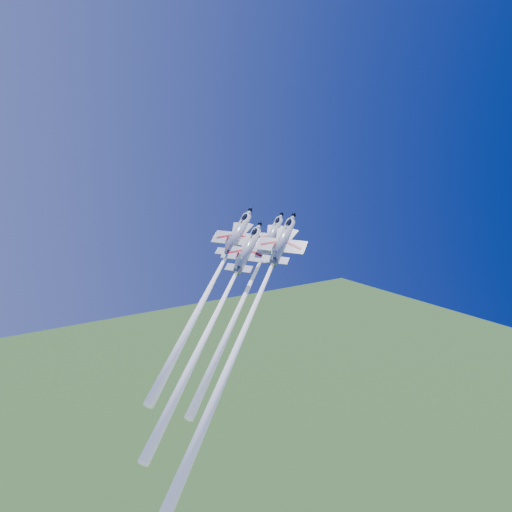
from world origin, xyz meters
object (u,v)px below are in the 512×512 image
jet_left (211,285)px  jet_right (248,321)px  jet_slot (217,313)px  jet_lead (246,292)px

jet_left → jet_right: 14.79m
jet_right → jet_slot: bearing=164.7°
jet_lead → jet_left: bearing=-164.6°
jet_left → jet_slot: jet_left is taller
jet_lead → jet_slot: size_ratio=0.96×
jet_left → jet_lead: bearing=15.4°
jet_left → jet_right: (-0.54, -14.35, -3.56)m
jet_right → jet_lead: bearing=111.9°
jet_left → jet_slot: bearing=-60.0°
jet_lead → jet_slot: jet_lead is taller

